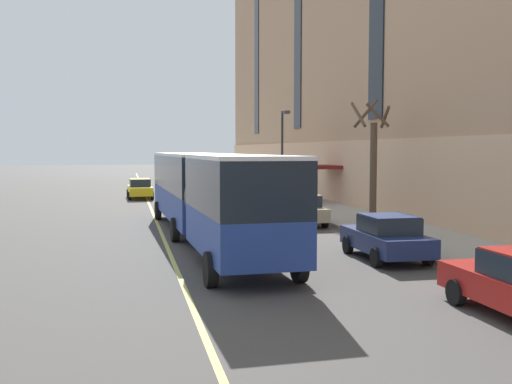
{
  "coord_description": "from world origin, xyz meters",
  "views": [
    {
      "loc": [
        -3.63,
        -25.0,
        3.8
      ],
      "look_at": [
        2.34,
        2.59,
        1.8
      ],
      "focal_mm": 42.0,
      "sensor_mm": 36.0,
      "label": 1
    }
  ],
  "objects_px": {
    "city_bus": "(206,190)",
    "taxi_cab": "(140,189)",
    "parked_car_champagne_0": "(301,209)",
    "fire_hydrant": "(286,199)",
    "parked_car_white_2": "(218,180)",
    "parked_car_red_3": "(236,186)",
    "parked_car_navy_1": "(262,195)",
    "parked_car_navy_5": "(387,237)",
    "street_lamp": "(283,146)",
    "street_tree_mid_block": "(373,160)"
  },
  "relations": [
    {
      "from": "city_bus",
      "to": "parked_car_white_2",
      "type": "height_order",
      "value": "city_bus"
    },
    {
      "from": "parked_car_navy_1",
      "to": "parked_car_red_3",
      "type": "relative_size",
      "value": 1.05
    },
    {
      "from": "parked_car_navy_1",
      "to": "fire_hydrant",
      "type": "relative_size",
      "value": 6.25
    },
    {
      "from": "taxi_cab",
      "to": "street_lamp",
      "type": "xyz_separation_m",
      "value": [
        9.56,
        -7.38,
        3.28
      ]
    },
    {
      "from": "parked_car_navy_1",
      "to": "parked_car_champagne_0",
      "type": "bearing_deg",
      "value": -90.5
    },
    {
      "from": "parked_car_navy_1",
      "to": "street_tree_mid_block",
      "type": "bearing_deg",
      "value": -71.35
    },
    {
      "from": "street_tree_mid_block",
      "to": "taxi_cab",
      "type": "bearing_deg",
      "value": 120.49
    },
    {
      "from": "parked_car_white_2",
      "to": "parked_car_red_3",
      "type": "bearing_deg",
      "value": -89.87
    },
    {
      "from": "parked_car_champagne_0",
      "to": "fire_hydrant",
      "type": "xyz_separation_m",
      "value": [
        1.81,
        9.62,
        -0.29
      ]
    },
    {
      "from": "parked_car_champagne_0",
      "to": "parked_car_white_2",
      "type": "relative_size",
      "value": 0.97
    },
    {
      "from": "parked_car_champagne_0",
      "to": "parked_car_red_3",
      "type": "relative_size",
      "value": 1.02
    },
    {
      "from": "parked_car_red_3",
      "to": "street_tree_mid_block",
      "type": "xyz_separation_m",
      "value": [
        3.3,
        -20.65,
        2.51
      ]
    },
    {
      "from": "city_bus",
      "to": "street_lamp",
      "type": "distance_m",
      "value": 16.96
    },
    {
      "from": "parked_car_white_2",
      "to": "street_tree_mid_block",
      "type": "height_order",
      "value": "street_tree_mid_block"
    },
    {
      "from": "parked_car_navy_1",
      "to": "street_lamp",
      "type": "xyz_separation_m",
      "value": [
        1.83,
        1.41,
        3.28
      ]
    },
    {
      "from": "parked_car_white_2",
      "to": "street_tree_mid_block",
      "type": "bearing_deg",
      "value": -83.67
    },
    {
      "from": "parked_car_champagne_0",
      "to": "parked_car_navy_5",
      "type": "distance_m",
      "value": 9.91
    },
    {
      "from": "parked_car_red_3",
      "to": "fire_hydrant",
      "type": "distance_m",
      "value": 10.44
    },
    {
      "from": "city_bus",
      "to": "parked_car_navy_1",
      "type": "bearing_deg",
      "value": 68.16
    },
    {
      "from": "parked_car_navy_5",
      "to": "taxi_cab",
      "type": "height_order",
      "value": "same"
    },
    {
      "from": "parked_car_champagne_0",
      "to": "street_tree_mid_block",
      "type": "height_order",
      "value": "street_tree_mid_block"
    },
    {
      "from": "parked_car_champagne_0",
      "to": "fire_hydrant",
      "type": "height_order",
      "value": "parked_car_champagne_0"
    },
    {
      "from": "parked_car_red_3",
      "to": "street_lamp",
      "type": "xyz_separation_m",
      "value": [
        1.69,
        -9.06,
        3.28
      ]
    },
    {
      "from": "parked_car_navy_5",
      "to": "fire_hydrant",
      "type": "xyz_separation_m",
      "value": [
        1.68,
        19.53,
        -0.29
      ]
    },
    {
      "from": "parked_car_red_3",
      "to": "parked_car_navy_5",
      "type": "bearing_deg",
      "value": -90.17
    },
    {
      "from": "city_bus",
      "to": "parked_car_navy_5",
      "type": "distance_m",
      "value": 8.02
    },
    {
      "from": "parked_car_navy_1",
      "to": "street_lamp",
      "type": "relative_size",
      "value": 0.71
    },
    {
      "from": "parked_car_navy_5",
      "to": "street_lamp",
      "type": "xyz_separation_m",
      "value": [
        1.78,
        20.78,
        3.28
      ]
    },
    {
      "from": "parked_car_navy_5",
      "to": "parked_car_white_2",
      "type": "bearing_deg",
      "value": 89.9
    },
    {
      "from": "street_lamp",
      "to": "fire_hydrant",
      "type": "height_order",
      "value": "street_lamp"
    },
    {
      "from": "city_bus",
      "to": "parked_car_champagne_0",
      "type": "relative_size",
      "value": 4.54
    },
    {
      "from": "city_bus",
      "to": "parked_car_navy_5",
      "type": "bearing_deg",
      "value": -45.33
    },
    {
      "from": "parked_car_white_2",
      "to": "street_lamp",
      "type": "distance_m",
      "value": 18.73
    },
    {
      "from": "parked_car_champagne_0",
      "to": "street_tree_mid_block",
      "type": "bearing_deg",
      "value": -11.58
    },
    {
      "from": "city_bus",
      "to": "parked_car_champagne_0",
      "type": "height_order",
      "value": "city_bus"
    },
    {
      "from": "taxi_cab",
      "to": "fire_hydrant",
      "type": "distance_m",
      "value": 12.81
    },
    {
      "from": "parked_car_red_3",
      "to": "taxi_cab",
      "type": "height_order",
      "value": "same"
    },
    {
      "from": "parked_car_red_3",
      "to": "street_lamp",
      "type": "bearing_deg",
      "value": -79.42
    },
    {
      "from": "parked_car_white_2",
      "to": "parked_car_navy_5",
      "type": "bearing_deg",
      "value": -90.1
    },
    {
      "from": "city_bus",
      "to": "fire_hydrant",
      "type": "distance_m",
      "value": 15.76
    },
    {
      "from": "city_bus",
      "to": "taxi_cab",
      "type": "height_order",
      "value": "city_bus"
    },
    {
      "from": "street_tree_mid_block",
      "to": "fire_hydrant",
      "type": "distance_m",
      "value": 10.85
    },
    {
      "from": "parked_car_navy_1",
      "to": "parked_car_navy_5",
      "type": "xyz_separation_m",
      "value": [
        0.05,
        -19.38,
        0.0
      ]
    },
    {
      "from": "street_lamp",
      "to": "street_tree_mid_block",
      "type": "bearing_deg",
      "value": -82.09
    },
    {
      "from": "parked_car_white_2",
      "to": "parked_car_red_3",
      "type": "relative_size",
      "value": 1.06
    },
    {
      "from": "taxi_cab",
      "to": "parked_car_champagne_0",
      "type": "bearing_deg",
      "value": -67.26
    },
    {
      "from": "parked_car_white_2",
      "to": "fire_hydrant",
      "type": "relative_size",
      "value": 6.32
    },
    {
      "from": "parked_car_red_3",
      "to": "taxi_cab",
      "type": "distance_m",
      "value": 8.05
    },
    {
      "from": "parked_car_navy_5",
      "to": "taxi_cab",
      "type": "bearing_deg",
      "value": 105.44
    },
    {
      "from": "taxi_cab",
      "to": "parked_car_red_3",
      "type": "bearing_deg",
      "value": 12.06
    }
  ]
}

